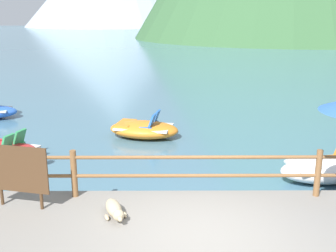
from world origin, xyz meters
The scene contains 7 objects.
ground_plane centered at (0.00, 40.00, 0.00)m, with size 200.00×200.00×0.00m, color #477084.
dock_railing centered at (0.00, 1.55, 0.98)m, with size 23.92×0.12×0.95m.
sign_board centered at (-3.28, 1.09, 1.13)m, with size 1.15×0.32×1.19m.
dog_resting centered at (-1.50, 0.72, 0.52)m, with size 0.50×1.05×0.26m.
pedal_boat_0 centered at (-5.04, 4.85, 0.24)m, with size 2.43×1.87×0.81m.
pedal_boat_1 centered at (-1.31, 6.93, 0.28)m, with size 2.49×1.81×0.86m.
pedal_boat_5 centered at (3.36, 3.27, 0.30)m, with size 2.73×1.60×0.89m.
Camera 1 is at (-0.59, -6.02, 3.88)m, focal length 44.47 mm.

